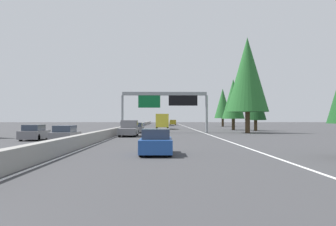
{
  "coord_description": "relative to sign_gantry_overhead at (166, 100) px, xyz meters",
  "views": [
    {
      "loc": [
        -5.4,
        -5.64,
        2.05
      ],
      "look_at": [
        64.7,
        -6.56,
        3.08
      ],
      "focal_mm": 41.21,
      "sensor_mm": 36.0,
      "label": 1
    }
  ],
  "objects": [
    {
      "name": "ground_plane",
      "position": [
        9.24,
        6.04,
        -4.73
      ],
      "size": [
        320.0,
        320.0,
        0.0
      ],
      "primitive_type": "plane",
      "color": "#38383A"
    },
    {
      "name": "median_barrier",
      "position": [
        29.24,
        6.34,
        -4.28
      ],
      "size": [
        180.0,
        0.56,
        0.9
      ],
      "primitive_type": "cube",
      "color": "gray",
      "rests_on": "ground"
    },
    {
      "name": "shoulder_stripe_right",
      "position": [
        19.24,
        -5.48,
        -4.73
      ],
      "size": [
        160.0,
        0.16,
        0.01
      ],
      "primitive_type": "cube",
      "color": "silver",
      "rests_on": "ground"
    },
    {
      "name": "shoulder_stripe_median",
      "position": [
        19.24,
        5.79,
        -4.73
      ],
      "size": [
        160.0,
        0.16,
        0.01
      ],
      "primitive_type": "cube",
      "color": "silver",
      "rests_on": "ground"
    },
    {
      "name": "sign_gantry_overhead",
      "position": [
        0.0,
        0.0,
        0.0
      ],
      "size": [
        0.5,
        12.68,
        5.95
      ],
      "color": "gray",
      "rests_on": "ground"
    },
    {
      "name": "sedan_distant_b",
      "position": [
        -34.09,
        0.8,
        -4.05
      ],
      "size": [
        4.4,
        1.8,
        1.47
      ],
      "color": "#1E4793",
      "rests_on": "ground"
    },
    {
      "name": "pickup_distant_a",
      "position": [
        -11.18,
        4.37,
        -3.82
      ],
      "size": [
        5.6,
        2.0,
        1.86
      ],
      "color": "slate",
      "rests_on": "ground"
    },
    {
      "name": "box_truck_mid_center",
      "position": [
        19.04,
        0.55,
        -3.12
      ],
      "size": [
        8.5,
        2.4,
        2.95
      ],
      "color": "gold",
      "rests_on": "ground"
    },
    {
      "name": "sedan_mid_left",
      "position": [
        70.23,
        0.49,
        -4.05
      ],
      "size": [
        4.4,
        1.8,
        1.47
      ],
      "color": "black",
      "rests_on": "ground"
    },
    {
      "name": "minivan_mid_right",
      "position": [
        66.87,
        -2.74,
        -3.78
      ],
      "size": [
        5.0,
        1.95,
        1.69
      ],
      "color": "#AD931E",
      "rests_on": "ground"
    },
    {
      "name": "sedan_far_right",
      "position": [
        -0.93,
        4.15,
        -4.05
      ],
      "size": [
        4.4,
        1.8,
        1.47
      ],
      "color": "slate",
      "rests_on": "ground"
    },
    {
      "name": "bus_far_left",
      "position": [
        56.44,
        0.42,
        -3.02
      ],
      "size": [
        11.5,
        2.55,
        3.1
      ],
      "color": "#1E4793",
      "rests_on": "ground"
    },
    {
      "name": "oncoming_near",
      "position": [
        -22.9,
        8.81,
        -4.05
      ],
      "size": [
        4.4,
        1.8,
        1.47
      ],
      "rotation": [
        0.0,
        0.0,
        3.14
      ],
      "color": "slate",
      "rests_on": "ground"
    },
    {
      "name": "oncoming_far",
      "position": [
        -19.28,
        12.68,
        -4.05
      ],
      "size": [
        4.4,
        1.8,
        1.47
      ],
      "rotation": [
        0.0,
        0.0,
        3.14
      ],
      "color": "slate",
      "rests_on": "ground"
    },
    {
      "name": "conifer_right_near",
      "position": [
        -1.01,
        -11.76,
        3.65
      ],
      "size": [
        6.07,
        6.07,
        13.79
      ],
      "color": "#4C3823",
      "rests_on": "ground"
    },
    {
      "name": "conifer_right_mid",
      "position": [
        8.5,
        -15.22,
        0.26
      ],
      "size": [
        3.62,
        3.62,
        8.22
      ],
      "color": "#4C3823",
      "rests_on": "ground"
    },
    {
      "name": "conifer_right_far",
      "position": [
        13.62,
        -12.39,
        0.89
      ],
      "size": [
        4.07,
        4.07,
        9.26
      ],
      "color": "#4C3823",
      "rests_on": "ground"
    },
    {
      "name": "conifer_right_distant",
      "position": [
        43.78,
        -15.16,
        1.28
      ],
      "size": [
        4.35,
        4.35,
        9.89
      ],
      "color": "#4C3823",
      "rests_on": "ground"
    }
  ]
}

